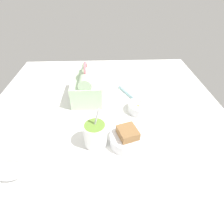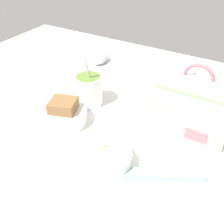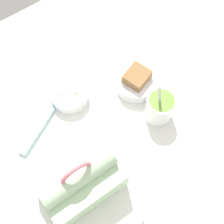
% 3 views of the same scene
% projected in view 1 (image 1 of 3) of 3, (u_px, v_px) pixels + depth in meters
% --- Properties ---
extents(desk_surface, '(1.40, 1.10, 0.02)m').
position_uv_depth(desk_surface, '(107.00, 132.00, 0.71)').
color(desk_surface, white).
rests_on(desk_surface, ground).
extents(keyboard, '(0.30, 0.15, 0.02)m').
position_uv_depth(keyboard, '(24.00, 129.00, 0.70)').
color(keyboard, silver).
rests_on(keyboard, desk_surface).
extents(lunch_bag, '(0.21, 0.14, 0.19)m').
position_uv_depth(lunch_bag, '(87.00, 86.00, 0.85)').
color(lunch_bag, '#B7D6AD').
rests_on(lunch_bag, desk_surface).
extents(soup_cup, '(0.08, 0.08, 0.16)m').
position_uv_depth(soup_cup, '(95.00, 134.00, 0.62)').
color(soup_cup, white).
rests_on(soup_cup, desk_surface).
extents(bento_bowl_sandwich, '(0.13, 0.13, 0.07)m').
position_uv_depth(bento_bowl_sandwich, '(127.00, 138.00, 0.64)').
color(bento_bowl_sandwich, silver).
rests_on(bento_bowl_sandwich, desk_surface).
extents(bento_bowl_snacks, '(0.11, 0.11, 0.05)m').
position_uv_depth(bento_bowl_snacks, '(140.00, 107.00, 0.79)').
color(bento_bowl_snacks, silver).
rests_on(bento_bowl_snacks, desk_surface).
extents(computer_mouse, '(0.05, 0.09, 0.04)m').
position_uv_depth(computer_mouse, '(8.00, 173.00, 0.54)').
color(computer_mouse, silver).
rests_on(computer_mouse, desk_surface).
extents(chopstick_case, '(0.17, 0.11, 0.02)m').
position_uv_depth(chopstick_case, '(130.00, 94.00, 0.90)').
color(chopstick_case, '#99C6D6').
rests_on(chopstick_case, desk_surface).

